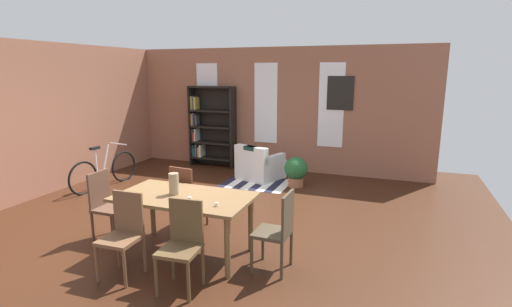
{
  "coord_description": "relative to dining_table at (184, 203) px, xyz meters",
  "views": [
    {
      "loc": [
        2.89,
        -4.83,
        2.27
      ],
      "look_at": [
        0.63,
        1.23,
        0.88
      ],
      "focal_mm": 26.92,
      "sensor_mm": 36.0,
      "label": 1
    }
  ],
  "objects": [
    {
      "name": "window_pane_0",
      "position": [
        -1.98,
        4.47,
        0.86
      ],
      "size": [
        0.55,
        0.02,
        1.82
      ],
      "primitive_type": "cube",
      "color": "white"
    },
    {
      "name": "armchair_white",
      "position": [
        -0.31,
        3.58,
        -0.4
      ],
      "size": [
        1.02,
        1.02,
        0.75
      ],
      "color": "white",
      "rests_on": "ground"
    },
    {
      "name": "bookshelf_tall",
      "position": [
        -1.84,
        4.29,
        0.28
      ],
      "size": [
        1.13,
        0.32,
        1.92
      ],
      "color": "black",
      "rests_on": "ground"
    },
    {
      "name": "potted_plant_by_shelf",
      "position": [
        0.57,
        3.31,
        -0.35
      ],
      "size": [
        0.47,
        0.47,
        0.6
      ],
      "color": "#9E6042",
      "rests_on": "ground"
    },
    {
      "name": "tealight_candle_0",
      "position": [
        0.55,
        -0.21,
        0.11
      ],
      "size": [
        0.04,
        0.04,
        0.04
      ],
      "primitive_type": "cylinder",
      "color": "silver",
      "rests_on": "dining_table"
    },
    {
      "name": "window_pane_2",
      "position": [
        1.02,
        4.47,
        0.86
      ],
      "size": [
        0.55,
        0.02,
        1.82
      ],
      "primitive_type": "cube",
      "color": "white"
    },
    {
      "name": "tealight_candle_1",
      "position": [
        0.16,
        -0.15,
        0.12
      ],
      "size": [
        0.04,
        0.04,
        0.05
      ],
      "primitive_type": "cylinder",
      "color": "silver",
      "rests_on": "dining_table"
    },
    {
      "name": "framed_picture",
      "position": [
        1.21,
        4.46,
        1.13
      ],
      "size": [
        0.56,
        0.03,
        0.72
      ],
      "primitive_type": "cube",
      "color": "black"
    },
    {
      "name": "vase_on_table",
      "position": [
        -0.14,
        0.0,
        0.23
      ],
      "size": [
        0.12,
        0.12,
        0.27
      ],
      "primitive_type": "cylinder",
      "color": "#998466",
      "rests_on": "dining_table"
    },
    {
      "name": "dining_chair_far_left",
      "position": [
        -0.39,
        0.69,
        -0.16
      ],
      "size": [
        0.43,
        0.43,
        0.95
      ],
      "color": "#562E1E",
      "rests_on": "ground"
    },
    {
      "name": "dining_table",
      "position": [
        0.0,
        0.0,
        0.0
      ],
      "size": [
        1.69,
        0.92,
        0.77
      ],
      "color": "brown",
      "rests_on": "ground"
    },
    {
      "name": "striped_rug",
      "position": [
        -0.25,
        3.22,
        -0.67
      ],
      "size": [
        1.33,
        1.01,
        0.01
      ],
      "color": "#1E1E33",
      "rests_on": "ground"
    },
    {
      "name": "dining_chair_near_right",
      "position": [
        0.37,
        -0.69,
        -0.16
      ],
      "size": [
        0.43,
        0.43,
        0.95
      ],
      "color": "brown",
      "rests_on": "ground"
    },
    {
      "name": "bicycle_second",
      "position": [
        -2.99,
        1.93,
        -0.35
      ],
      "size": [
        0.44,
        1.67,
        0.89
      ],
      "color": "black",
      "rests_on": "ground"
    },
    {
      "name": "dining_chair_near_left",
      "position": [
        -0.38,
        -0.68,
        -0.16
      ],
      "size": [
        0.41,
        0.41,
        0.95
      ],
      "color": "brown",
      "rests_on": "ground"
    },
    {
      "name": "window_pane_1",
      "position": [
        -0.48,
        4.47,
        0.86
      ],
      "size": [
        0.55,
        0.02,
        1.82
      ],
      "primitive_type": "cube",
      "color": "white"
    },
    {
      "name": "dining_chair_head_left",
      "position": [
        -1.22,
        -0.0,
        -0.16
      ],
      "size": [
        0.4,
        0.4,
        0.95
      ],
      "color": "brown",
      "rests_on": "ground"
    },
    {
      "name": "back_wall_brick",
      "position": [
        -0.48,
        4.54,
        0.72
      ],
      "size": [
        7.43,
        0.12,
        2.8
      ],
      "primitive_type": "cube",
      "color": "#996048",
      "rests_on": "ground"
    },
    {
      "name": "ground_plane",
      "position": [
        -0.48,
        0.9,
        -0.68
      ],
      "size": [
        9.3,
        9.3,
        0.0
      ],
      "primitive_type": "plane",
      "color": "#3A1E11"
    },
    {
      "name": "left_wall_brick",
      "position": [
        -3.75,
        0.9,
        0.72
      ],
      "size": [
        0.12,
        8.15,
        2.8
      ],
      "primitive_type": "cube",
      "color": "#996048",
      "rests_on": "ground"
    },
    {
      "name": "dining_chair_head_right",
      "position": [
        1.22,
        -0.0,
        -0.16
      ],
      "size": [
        0.41,
        0.41,
        0.95
      ],
      "color": "#463A29",
      "rests_on": "ground"
    }
  ]
}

